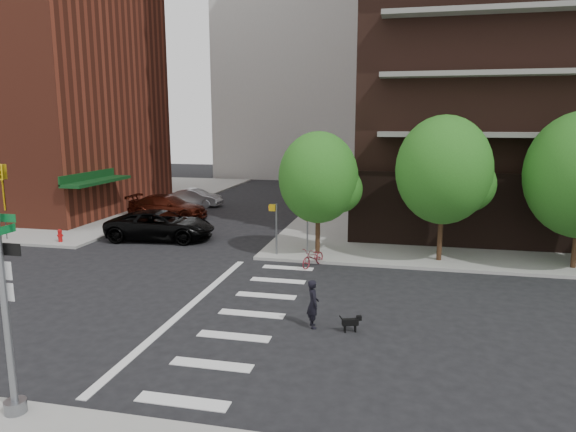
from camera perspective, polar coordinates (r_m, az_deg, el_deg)
name	(u,v)px	position (r m, az deg, el deg)	size (l,w,h in m)	color
ground	(174,308)	(19.84, -12.51, -9.90)	(120.00, 120.00, 0.00)	black
sidewalk_ne	(575,215)	(42.69, 29.29, 0.07)	(39.00, 33.00, 0.15)	gray
sidewalk_nw	(36,196)	(52.25, -26.18, 2.03)	(31.00, 33.00, 0.15)	gray
crosswalk	(231,312)	(19.05, -6.37, -10.57)	(3.85, 13.00, 0.01)	silver
midrise_nw	(3,77)	(46.10, -29.07, 13.38)	(21.40, 15.50, 20.00)	maroon
tree_a	(318,178)	(25.76, 3.39, 4.29)	(4.00, 4.00, 5.90)	#301E11
tree_b	(444,170)	(25.46, 16.91, 4.91)	(4.50, 4.50, 6.65)	#301E11
traffic_signal	(7,309)	(13.29, -28.80, -9.01)	(0.90, 0.75, 6.00)	slate
pedestrian_signal	(283,221)	(25.85, -0.55, -0.58)	(2.18, 0.67, 2.60)	slate
fire_hydrant	(60,235)	(31.45, -24.00, -1.92)	(0.24, 0.24, 0.73)	#A50C0C
parking_meter	(6,225)	(33.56, -28.87, -0.88)	(0.10, 0.08, 1.32)	black
parked_car_black	(161,225)	(30.71, -13.95, -1.01)	(6.17, 2.85, 1.72)	black
parked_car_maroon	(168,207)	(37.41, -13.20, 1.01)	(5.67, 2.30, 1.65)	#3B1109
parked_car_silver	(196,197)	(42.31, -10.21, 2.04)	(4.26, 1.49, 1.40)	#A3A5AB
scooter	(313,257)	(24.46, 2.82, -4.59)	(0.61, 1.76, 0.93)	maroon
dog_walker	(313,304)	(17.42, 2.79, -9.70)	(0.39, 0.60, 1.65)	black
dog	(351,322)	(17.32, 7.05, -11.60)	(0.65, 0.36, 0.55)	black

